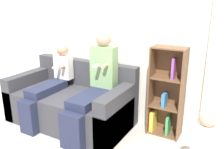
% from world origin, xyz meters
% --- Properties ---
extents(ground_plane, '(14.00, 14.00, 0.00)m').
position_xyz_m(ground_plane, '(0.00, 0.00, 0.00)').
color(ground_plane, '#BCB2A8').
extents(back_wall, '(10.00, 0.06, 2.55)m').
position_xyz_m(back_wall, '(0.00, 1.06, 1.27)').
color(back_wall, silver).
rests_on(back_wall, ground_plane).
extents(couch, '(1.78, 0.93, 0.87)m').
position_xyz_m(couch, '(-0.27, 0.55, 0.29)').
color(couch, '#38383D').
rests_on(couch, ground_plane).
extents(adult_seated, '(0.36, 0.91, 1.36)m').
position_xyz_m(adult_seated, '(0.18, 0.49, 0.70)').
color(adult_seated, '#232842').
rests_on(adult_seated, ground_plane).
extents(child_seated, '(0.29, 0.91, 1.11)m').
position_xyz_m(child_seated, '(-0.56, 0.42, 0.56)').
color(child_seated, '#232842').
rests_on(child_seated, ground_plane).
extents(toddler_standing, '(0.24, 0.18, 0.84)m').
position_xyz_m(toddler_standing, '(1.65, 0.11, 0.44)').
color(toddler_standing, '#70665B').
rests_on(toddler_standing, ground_plane).
extents(bookshelf, '(0.43, 0.26, 1.19)m').
position_xyz_m(bookshelf, '(1.03, 0.92, 0.55)').
color(bookshelf, brown).
rests_on(bookshelf, ground_plane).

